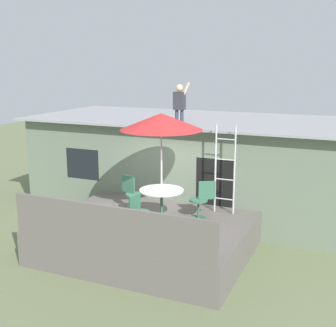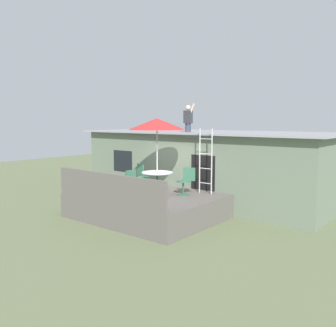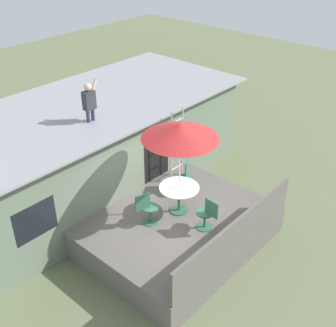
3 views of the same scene
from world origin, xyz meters
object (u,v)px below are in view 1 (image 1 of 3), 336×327
object	(u,v)px
patio_table	(162,196)
person_figure	(180,100)
patio_umbrella	(161,122)
patio_chair_left	(132,194)
step_ladder	(225,170)
patio_chair_near	(138,214)
patio_chair_right	(202,200)

from	to	relation	value
patio_table	person_figure	world-z (taller)	person_figure
patio_table	patio_umbrella	xyz separation A→B (m)	(-0.00, 0.00, 1.76)
patio_umbrella	patio_chair_left	bearing A→B (deg)	164.39
patio_table	patio_umbrella	size ratio (longest dim) A/B	0.41
patio_umbrella	step_ladder	xyz separation A→B (m)	(1.20, 1.12, -1.25)
patio_table	step_ladder	bearing A→B (deg)	43.00
step_ladder	patio_umbrella	bearing A→B (deg)	-137.00
patio_table	patio_chair_near	distance (m)	1.01
step_ladder	patio_table	bearing A→B (deg)	-137.00
patio_table	patio_chair_right	xyz separation A→B (m)	(0.83, 0.47, -0.13)
person_figure	patio_chair_right	bearing A→B (deg)	-56.05
patio_chair_right	patio_chair_near	distance (m)	1.74
step_ladder	patio_chair_near	size ratio (longest dim) A/B	2.39
patio_table	patio_umbrella	distance (m)	1.76
patio_chair_near	patio_umbrella	bearing A→B (deg)	0.00
patio_chair_near	person_figure	bearing A→B (deg)	13.98
patio_table	patio_umbrella	bearing A→B (deg)	180.00
patio_umbrella	person_figure	bearing A→B (deg)	102.99
person_figure	patio_chair_right	distance (m)	3.35
patio_chair_right	patio_umbrella	bearing A→B (deg)	-0.00
patio_umbrella	patio_chair_near	size ratio (longest dim) A/B	2.76
step_ladder	patio_chair_right	world-z (taller)	step_ladder
patio_umbrella	patio_chair_left	size ratio (longest dim) A/B	2.76
step_ladder	person_figure	distance (m)	2.78
patio_table	patio_chair_right	bearing A→B (deg)	29.40
step_ladder	person_figure	world-z (taller)	person_figure
patio_umbrella	person_figure	distance (m)	2.67
step_ladder	patio_chair_near	distance (m)	2.56
step_ladder	patio_chair_right	distance (m)	0.98
patio_table	patio_chair_left	world-z (taller)	patio_chair_left
step_ladder	patio_chair_near	world-z (taller)	step_ladder
step_ladder	patio_chair_right	size ratio (longest dim) A/B	2.39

